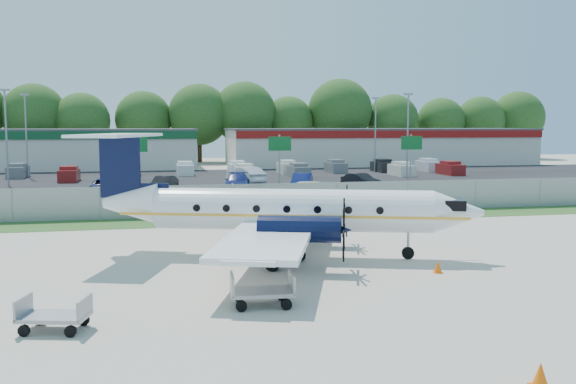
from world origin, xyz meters
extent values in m
plane|color=beige|center=(0.00, 0.00, 0.00)|extent=(170.00, 170.00, 0.00)
cube|color=#2D561E|center=(0.00, 12.00, 0.01)|extent=(170.00, 4.00, 0.02)
cube|color=black|center=(0.00, 19.00, 0.01)|extent=(170.00, 8.00, 0.02)
cube|color=black|center=(0.00, 40.00, 0.01)|extent=(170.00, 32.00, 0.02)
cube|color=gray|center=(0.00, 14.00, 1.00)|extent=(120.00, 0.02, 1.90)
cube|color=gray|center=(0.00, 14.00, 1.98)|extent=(120.00, 0.06, 0.06)
cube|color=gray|center=(0.00, 14.00, 0.05)|extent=(120.00, 0.06, 0.06)
cube|color=silver|center=(-24.00, 62.00, 2.50)|extent=(46.00, 12.00, 5.00)
cube|color=#474749|center=(-24.00, 62.00, 5.12)|extent=(46.40, 12.40, 0.24)
cube|color=#0F4723|center=(-24.00, 55.90, 4.50)|extent=(46.00, 0.20, 1.00)
cube|color=silver|center=(26.00, 62.00, 2.50)|extent=(44.00, 12.00, 5.00)
cube|color=#474749|center=(26.00, 62.00, 5.12)|extent=(44.40, 12.40, 0.24)
cube|color=maroon|center=(26.00, 55.90, 4.50)|extent=(44.00, 0.20, 1.00)
cylinder|color=gray|center=(-8.00, 23.00, 2.50)|extent=(0.14, 0.14, 5.00)
cube|color=#0C5923|center=(-8.00, 22.85, 4.30)|extent=(1.80, 0.08, 1.10)
cylinder|color=gray|center=(3.00, 23.00, 2.50)|extent=(0.14, 0.14, 5.00)
cube|color=#0C5923|center=(3.00, 22.85, 4.30)|extent=(1.80, 0.08, 1.10)
cylinder|color=gray|center=(14.00, 23.00, 2.50)|extent=(0.14, 0.14, 5.00)
cube|color=#0C5923|center=(14.00, 22.85, 4.30)|extent=(1.80, 0.08, 1.10)
cylinder|color=gray|center=(-20.00, 38.00, 4.50)|extent=(0.18, 0.18, 9.00)
cube|color=gray|center=(-20.00, 38.00, 9.00)|extent=(0.90, 0.35, 0.18)
cylinder|color=gray|center=(20.00, 38.00, 4.50)|extent=(0.18, 0.18, 9.00)
cube|color=gray|center=(20.00, 38.00, 9.00)|extent=(0.90, 0.35, 0.18)
cylinder|color=gray|center=(-20.00, 48.00, 4.50)|extent=(0.18, 0.18, 9.00)
cube|color=gray|center=(-20.00, 48.00, 9.00)|extent=(0.90, 0.35, 0.18)
cylinder|color=gray|center=(20.00, 48.00, 4.50)|extent=(0.18, 0.18, 9.00)
cube|color=gray|center=(20.00, 48.00, 9.00)|extent=(0.90, 0.35, 0.18)
cylinder|color=white|center=(-0.93, 0.79, 2.07)|extent=(12.00, 5.58, 1.83)
cone|color=white|center=(5.78, -1.47, 2.07)|extent=(2.59, 2.41, 1.83)
cone|color=white|center=(-7.83, 3.11, 2.26)|extent=(2.96, 2.53, 1.83)
cube|color=black|center=(5.60, -1.41, 2.41)|extent=(1.22, 1.46, 0.43)
cube|color=white|center=(-1.39, 0.94, 1.54)|extent=(8.33, 17.06, 0.21)
cylinder|color=black|center=(-1.28, -2.04, 1.69)|extent=(3.44, 2.05, 1.06)
cylinder|color=black|center=(0.51, 3.25, 1.69)|extent=(3.44, 2.05, 1.06)
cube|color=black|center=(-8.29, 3.26, 3.90)|extent=(1.79, 0.75, 2.79)
cube|color=white|center=(-8.38, 3.29, 5.30)|extent=(4.10, 6.40, 0.13)
cylinder|color=gray|center=(3.82, -0.81, 0.63)|extent=(0.12, 0.12, 1.25)
cylinder|color=black|center=(3.82, -0.81, 0.27)|extent=(0.57, 0.34, 0.54)
cylinder|color=black|center=(-2.28, -1.71, 0.31)|extent=(0.71, 0.56, 0.62)
cylinder|color=black|center=(-0.50, 3.59, 0.31)|extent=(0.71, 0.56, 0.62)
cube|color=white|center=(-1.82, 0.34, 0.52)|extent=(2.48, 1.60, 0.67)
cube|color=white|center=(-1.34, 0.38, 1.05)|extent=(1.14, 1.31, 0.48)
cube|color=black|center=(-0.91, 0.41, 1.07)|extent=(0.25, 1.06, 0.38)
cylinder|color=black|center=(-2.62, -0.46, 0.29)|extent=(0.59, 0.25, 0.57)
cylinder|color=black|center=(-2.73, 1.02, 0.29)|extent=(0.59, 0.25, 0.57)
cylinder|color=black|center=(-0.91, -0.33, 0.29)|extent=(0.59, 0.25, 0.57)
cylinder|color=black|center=(-1.02, 1.15, 0.29)|extent=(0.59, 0.25, 0.57)
cube|color=gray|center=(-9.70, -7.78, 0.42)|extent=(2.07, 1.54, 0.11)
cube|color=gray|center=(-10.55, -7.56, 0.69)|extent=(0.35, 1.09, 0.55)
cube|color=gray|center=(-8.85, -8.00, 0.69)|extent=(0.35, 1.09, 0.55)
cylinder|color=black|center=(-10.45, -8.11, 0.17)|extent=(0.35, 0.19, 0.33)
cylinder|color=black|center=(-10.20, -7.13, 0.17)|extent=(0.35, 0.19, 0.33)
cylinder|color=black|center=(-9.20, -8.44, 0.17)|extent=(0.35, 0.19, 0.33)
cylinder|color=black|center=(-8.95, -7.45, 0.17)|extent=(0.35, 0.19, 0.33)
cube|color=gray|center=(-3.57, -6.56, 0.45)|extent=(2.09, 1.34, 0.12)
cube|color=gray|center=(-4.52, -6.49, 0.75)|extent=(0.17, 1.21, 0.60)
cube|color=gray|center=(-2.62, -6.63, 0.75)|extent=(0.17, 1.21, 0.60)
cylinder|color=black|center=(-4.31, -7.06, 0.18)|extent=(0.37, 0.15, 0.36)
cylinder|color=black|center=(-4.23, -5.96, 0.18)|extent=(0.37, 0.15, 0.36)
cylinder|color=black|center=(-2.91, -7.16, 0.18)|extent=(0.37, 0.15, 0.36)
cylinder|color=black|center=(-2.83, -6.06, 0.18)|extent=(0.37, 0.15, 0.36)
cone|color=#FF5E08|center=(3.96, -3.44, 0.24)|extent=(0.32, 0.32, 0.48)
cube|color=#FF5E08|center=(3.96, -3.44, 0.01)|extent=(0.34, 0.34, 0.03)
cone|color=#FF5E08|center=(1.35, -14.11, 0.28)|extent=(0.37, 0.37, 0.55)
cone|color=#FF5E08|center=(-6.25, 10.12, 0.31)|extent=(0.41, 0.41, 0.62)
cube|color=#FF5E08|center=(-6.25, 10.12, 0.02)|extent=(0.43, 0.43, 0.03)
imported|color=#595B5E|center=(-13.42, 16.99, 0.00)|extent=(5.11, 2.30, 1.45)
imported|color=beige|center=(4.16, 19.92, 0.00)|extent=(5.38, 3.66, 1.70)
imported|color=navy|center=(-10.72, 28.58, 0.00)|extent=(2.32, 4.84, 1.33)
imported|color=black|center=(-5.84, 29.57, 0.00)|extent=(2.79, 4.46, 1.39)
imported|color=navy|center=(0.53, 29.52, 0.00)|extent=(3.02, 5.53, 1.52)
imported|color=navy|center=(6.21, 28.79, 0.00)|extent=(2.98, 4.80, 1.49)
imported|color=black|center=(11.81, 29.06, 0.00)|extent=(3.01, 4.39, 1.37)
imported|color=maroon|center=(-9.85, 35.85, 0.00)|extent=(2.61, 4.94, 1.55)
imported|color=silver|center=(2.14, 35.11, 0.00)|extent=(3.45, 5.52, 1.72)
camera|label=1|loc=(-7.00, -26.27, 5.77)|focal=40.00mm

